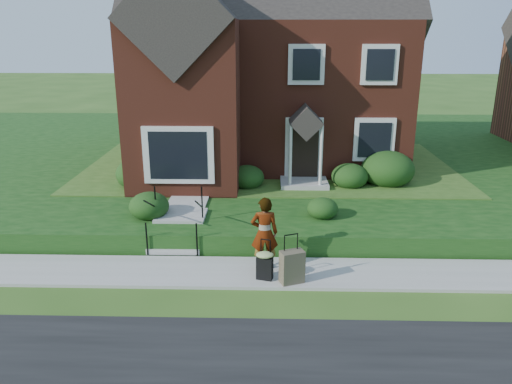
{
  "coord_description": "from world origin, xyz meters",
  "views": [
    {
      "loc": [
        -0.01,
        -10.95,
        5.66
      ],
      "look_at": [
        -0.35,
        2.0,
        1.46
      ],
      "focal_mm": 35.0,
      "sensor_mm": 36.0,
      "label": 1
    }
  ],
  "objects_px": {
    "front_steps": "(179,227)",
    "woman": "(264,233)",
    "suitcase_black": "(265,264)",
    "suitcase_olive": "(292,267)"
  },
  "relations": [
    {
      "from": "front_steps",
      "to": "suitcase_black",
      "type": "xyz_separation_m",
      "value": [
        2.42,
        -2.23,
        -0.01
      ]
    },
    {
      "from": "front_steps",
      "to": "suitcase_olive",
      "type": "bearing_deg",
      "value": -37.95
    },
    {
      "from": "front_steps",
      "to": "woman",
      "type": "relative_size",
      "value": 1.11
    },
    {
      "from": "suitcase_black",
      "to": "suitcase_olive",
      "type": "bearing_deg",
      "value": 2.19
    },
    {
      "from": "front_steps",
      "to": "woman",
      "type": "distance_m",
      "value": 2.95
    },
    {
      "from": "suitcase_olive",
      "to": "woman",
      "type": "bearing_deg",
      "value": 109.14
    },
    {
      "from": "front_steps",
      "to": "woman",
      "type": "bearing_deg",
      "value": -34.12
    },
    {
      "from": "front_steps",
      "to": "suitcase_black",
      "type": "relative_size",
      "value": 2.04
    },
    {
      "from": "suitcase_black",
      "to": "suitcase_olive",
      "type": "height_order",
      "value": "suitcase_olive"
    },
    {
      "from": "suitcase_black",
      "to": "suitcase_olive",
      "type": "distance_m",
      "value": 0.65
    }
  ]
}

